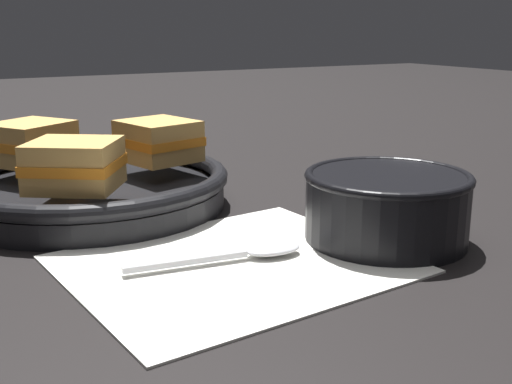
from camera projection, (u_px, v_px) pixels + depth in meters
The scene contains 8 objects.
ground_plane at pixel (270, 242), 0.59m from camera, with size 4.00×4.00×0.00m, color black.
napkin at pixel (233, 263), 0.53m from camera, with size 0.28×0.25×0.00m.
soup_bowl at pixel (387, 202), 0.58m from camera, with size 0.15×0.15×0.07m.
spoon at pixel (250, 252), 0.54m from camera, with size 0.15×0.04×0.01m.
skillet at pixel (92, 188), 0.70m from camera, with size 0.30×0.30×0.04m.
sandwich_near_left at pixel (31, 143), 0.72m from camera, with size 0.11×0.11×0.05m.
sandwich_near_right at pixel (74, 165), 0.61m from camera, with size 0.11×0.11×0.05m.
sandwich_far_left at pixel (158, 141), 0.73m from camera, with size 0.09×0.10×0.05m.
Camera 1 is at (-0.28, -0.48, 0.19)m, focal length 45.00 mm.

